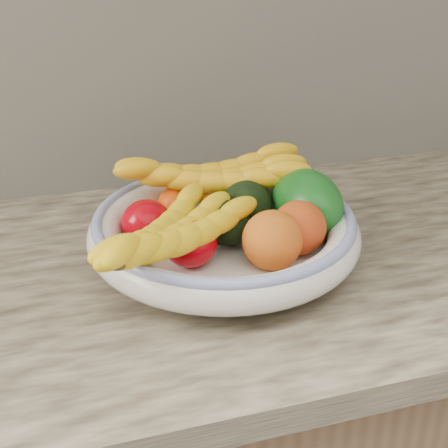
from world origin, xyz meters
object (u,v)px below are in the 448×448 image
banana_bunch_back (212,180)px  fruit_bowl (224,231)px  green_mango (307,202)px  banana_bunch_front (171,240)px

banana_bunch_back → fruit_bowl: bearing=-86.2°
green_mango → banana_bunch_back: green_mango is taller
banana_bunch_front → fruit_bowl: bearing=-6.0°
green_mango → fruit_bowl: bearing=172.0°
fruit_bowl → green_mango: green_mango is taller
fruit_bowl → green_mango: (0.13, 0.00, 0.03)m
banana_bunch_back → banana_bunch_front: bearing=-112.6°
banana_bunch_back → green_mango: bearing=-29.1°
fruit_bowl → banana_bunch_back: bearing=84.8°
green_mango → banana_bunch_back: 0.15m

